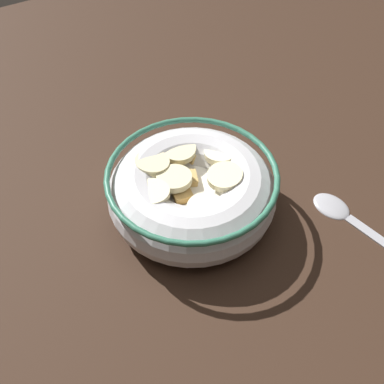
# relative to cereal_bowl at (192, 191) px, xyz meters

# --- Properties ---
(ground_plane) EXTENTS (1.07, 1.07, 0.02)m
(ground_plane) POSITION_rel_cereal_bowl_xyz_m (0.00, -0.00, -0.04)
(ground_plane) COLOR #332116
(cereal_bowl) EXTENTS (0.17, 0.17, 0.06)m
(cereal_bowl) POSITION_rel_cereal_bowl_xyz_m (0.00, 0.00, 0.00)
(cereal_bowl) COLOR silver
(cereal_bowl) RESTS_ON ground_plane
(spoon) EXTENTS (0.05, 0.15, 0.01)m
(spoon) POSITION_rel_cereal_bowl_xyz_m (0.14, -0.09, -0.03)
(spoon) COLOR #A5A5AD
(spoon) RESTS_ON ground_plane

